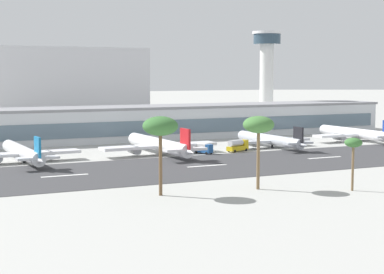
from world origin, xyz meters
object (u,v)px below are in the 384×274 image
Objects in this scene: terminal_building at (165,122)px; airliner_black_tail_gate_2 at (272,140)px; airliner_red_tail_gate_1 at (161,145)px; airliner_navy_tail_gate_3 at (358,134)px; palm_tree_1 at (353,145)px; distant_hotel_block at (58,84)px; palm_tree_0 at (160,127)px; control_tower at (267,68)px; service_fuel_truck_2 at (238,145)px; service_baggage_tug_1 at (352,142)px; airliner_blue_tail_gate_0 at (24,153)px; palm_tree_2 at (259,126)px; service_box_truck_0 at (204,148)px.

airliner_black_tail_gate_2 is at bearing -65.39° from terminal_building.
airliner_red_tail_gate_1 is 1.09× the size of airliner_navy_tail_gate_3.
palm_tree_1 is (-26.36, -74.90, 7.51)m from airliner_black_tail_gate_2.
palm_tree_0 is at bearing -97.29° from distant_hotel_block.
control_tower is 98.25m from service_fuel_truck_2.
service_baggage_tug_1 is at bearing -43.44° from terminal_building.
palm_tree_0 is (-98.32, -58.17, 13.44)m from service_baggage_tug_1.
palm_tree_2 is (40.22, -63.46, 11.30)m from airliner_blue_tail_gate_0.
terminal_building is 22.15× the size of service_fuel_truck_2.
airliner_blue_tail_gate_0 is at bearing -106.04° from distant_hotel_block.
palm_tree_2 reaches higher than service_box_truck_0.
distant_hotel_block is (-17.15, 113.96, 13.35)m from terminal_building.
service_baggage_tug_1 is (69.91, -163.92, -18.82)m from distant_hotel_block.
palm_tree_1 is at bearing -120.14° from service_fuel_truck_2.
airliner_blue_tail_gate_0 is 1.07× the size of airliner_black_tail_gate_2.
palm_tree_0 is at bearing -128.99° from control_tower.
airliner_black_tail_gate_2 is at bearing -7.58° from service_fuel_truck_2.
airliner_red_tail_gate_1 is at bearing -138.94° from control_tower.
airliner_black_tail_gate_2 is at bearing -92.67° from airliner_blue_tail_gate_0.
airliner_red_tail_gate_1 is at bearing 102.15° from palm_tree_1.
palm_tree_0 reaches higher than service_fuel_truck_2.
distant_hotel_block is 235.30m from palm_tree_1.
service_fuel_truck_2 is at bearing 101.07° from airliner_black_tail_gate_2.
palm_tree_0 is (17.92, -60.92, 11.61)m from airliner_blue_tail_gate_0.
palm_tree_1 is (-5.30, -120.84, 3.68)m from terminal_building.
palm_tree_1 is (11.84, -234.80, -9.68)m from distant_hotel_block.
service_fuel_truck_2 is 0.54× the size of palm_tree_2.
palm_tree_2 is (-85.86, -136.14, -14.19)m from control_tower.
control_tower reaches higher than airliner_red_tail_gate_1.
distant_hotel_block is 2.17× the size of airliner_blue_tail_gate_0.
palm_tree_2 is (-76.02, -60.71, 13.12)m from service_baggage_tug_1.
terminal_building reaches higher than palm_tree_1.
airliner_black_tail_gate_2 is 28.87m from service_box_truck_0.
palm_tree_2 reaches higher than service_fuel_truck_2.
control_tower is 1.07× the size of airliner_navy_tail_gate_3.
service_fuel_truck_2 is at bearing -98.11° from airliner_red_tail_gate_1.
airliner_navy_tail_gate_3 is at bearing -90.07° from control_tower.
service_baggage_tug_1 is at bearing 30.61° from palm_tree_0.
terminal_building is 12.00× the size of palm_tree_2.
airliner_blue_tail_gate_0 is 75.97m from palm_tree_2.
terminal_building is 74.97m from airliner_navy_tail_gate_3.
palm_tree_0 reaches higher than palm_tree_2.
terminal_building is 121.01m from palm_tree_1.
airliner_black_tail_gate_2 is (21.05, -45.95, -3.84)m from terminal_building.
palm_tree_1 is at bearing 157.62° from airliner_black_tail_gate_2.
airliner_navy_tail_gate_3 is 2.61× the size of palm_tree_2.
airliner_red_tail_gate_1 is at bearing 68.05° from palm_tree_0.
palm_tree_2 is at bearing -101.87° from terminal_building.
distant_hotel_block is at bearing 109.58° from service_baggage_tug_1.
palm_tree_2 reaches higher than airliner_black_tail_gate_2.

